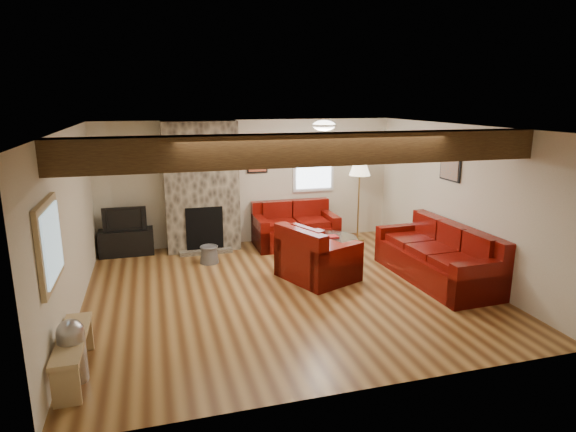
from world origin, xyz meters
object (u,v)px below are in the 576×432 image
(sofa_three, at_px, (436,253))
(coffee_table, at_px, (330,251))
(floor_lamp, at_px, (360,172))
(tv_cabinet, at_px, (127,242))
(loveseat, at_px, (295,225))
(armchair_red, at_px, (318,252))
(television, at_px, (125,218))

(sofa_three, relative_size, coffee_table, 2.35)
(floor_lamp, bearing_deg, sofa_three, -82.77)
(tv_cabinet, bearing_deg, floor_lamp, -3.91)
(coffee_table, bearing_deg, floor_lamp, 48.39)
(sofa_three, height_order, floor_lamp, floor_lamp)
(loveseat, bearing_deg, armchair_red, -94.79)
(sofa_three, bearing_deg, tv_cabinet, -121.41)
(sofa_three, height_order, coffee_table, sofa_three)
(loveseat, height_order, floor_lamp, floor_lamp)
(coffee_table, xyz_separation_m, tv_cabinet, (-3.54, 1.54, 0.00))
(coffee_table, distance_m, floor_lamp, 2.02)
(loveseat, distance_m, coffee_table, 1.28)
(loveseat, distance_m, armchair_red, 1.87)
(television, bearing_deg, floor_lamp, -3.91)
(loveseat, xyz_separation_m, television, (-3.26, 0.30, 0.29))
(coffee_table, xyz_separation_m, floor_lamp, (1.08, 1.22, 1.20))
(television, relative_size, floor_lamp, 0.47)
(tv_cabinet, distance_m, floor_lamp, 4.78)
(sofa_three, distance_m, coffee_table, 1.85)
(loveseat, xyz_separation_m, tv_cabinet, (-3.26, 0.30, -0.19))
(coffee_table, distance_m, television, 3.89)
(coffee_table, xyz_separation_m, television, (-3.54, 1.54, 0.48))
(coffee_table, bearing_deg, armchair_red, -125.69)
(loveseat, distance_m, television, 3.29)
(sofa_three, xyz_separation_m, coffee_table, (-1.39, 1.21, -0.21))
(coffee_table, height_order, television, television)
(sofa_three, height_order, armchair_red, armchair_red)
(tv_cabinet, xyz_separation_m, floor_lamp, (4.62, -0.32, 1.19))
(sofa_three, distance_m, television, 5.65)
(sofa_three, relative_size, television, 2.96)
(tv_cabinet, bearing_deg, coffee_table, -23.47)
(sofa_three, distance_m, floor_lamp, 2.64)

